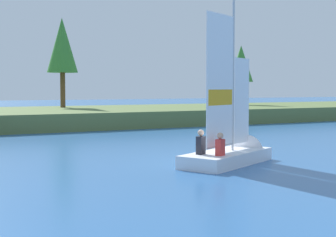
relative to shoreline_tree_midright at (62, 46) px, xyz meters
The scene contains 4 objects.
shore_bank 6.06m from the shoreline_tree_midright, 83.42° to the right, with size 80.00×12.52×1.06m, color #5B703D.
shoreline_tree_midright is the anchor object (origin of this frame).
shoreline_tree_right 15.66m from the shoreline_tree_midright, ahead, with size 2.13×2.13×5.23m.
sailboat 23.69m from the shoreline_tree_midright, 90.94° to the right, with size 4.49×3.17×5.89m.
Camera 1 is at (-10.60, -4.65, 2.52)m, focal length 52.51 mm.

